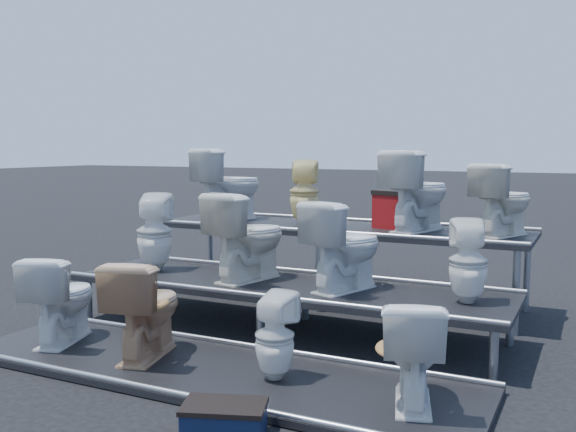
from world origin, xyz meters
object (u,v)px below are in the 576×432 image
at_px(toilet_1, 146,307).
at_px(toilet_7, 468,261).
at_px(red_crate, 402,212).
at_px(toilet_0, 62,298).
at_px(step_stool, 224,422).
at_px(toilet_2, 275,336).
at_px(toilet_4, 155,232).
at_px(toilet_5, 248,236).
at_px(toilet_3, 413,350).
at_px(toilet_8, 229,184).
at_px(toilet_10, 418,191).
at_px(toilet_11, 503,200).
at_px(toilet_9, 304,192).
at_px(toilet_6, 345,245).

bearing_deg(toilet_1, toilet_7, -163.72).
xyz_separation_m(toilet_1, red_crate, (1.31, 2.74, 0.58)).
relative_size(toilet_0, step_stool, 1.59).
xyz_separation_m(toilet_2, toilet_4, (-2.07, 1.30, 0.48)).
bearing_deg(toilet_4, step_stool, 111.25).
bearing_deg(toilet_7, toilet_2, 31.55).
xyz_separation_m(toilet_1, toilet_5, (0.21, 1.30, 0.43)).
bearing_deg(toilet_7, toilet_1, 11.91).
bearing_deg(red_crate, toilet_3, -54.45).
relative_size(toilet_0, toilet_4, 0.96).
bearing_deg(step_stool, toilet_7, 44.65).
distance_m(toilet_1, toilet_8, 2.84).
distance_m(toilet_0, toilet_10, 3.65).
bearing_deg(toilet_7, step_stool, 46.64).
bearing_deg(red_crate, toilet_10, -16.45).
height_order(toilet_3, step_stool, toilet_3).
bearing_deg(toilet_2, toilet_11, -112.83).
relative_size(toilet_5, toilet_7, 1.23).
relative_size(toilet_1, toilet_3, 1.12).
bearing_deg(toilet_0, toilet_3, 163.47).
bearing_deg(toilet_8, toilet_0, 108.36).
xyz_separation_m(toilet_7, toilet_11, (0.09, 1.30, 0.41)).
distance_m(toilet_1, toilet_11, 3.60).
xyz_separation_m(toilet_0, toilet_1, (0.91, 0.00, 0.02)).
xyz_separation_m(toilet_2, red_crate, (0.14, 2.74, 0.66)).
bearing_deg(toilet_1, toilet_9, -107.88).
xyz_separation_m(toilet_3, toilet_5, (-1.97, 1.30, 0.47)).
distance_m(toilet_5, red_crate, 1.82).
xyz_separation_m(toilet_3, toilet_4, (-3.09, 1.30, 0.44)).
bearing_deg(toilet_3, toilet_11, -110.48).
xyz_separation_m(toilet_0, red_crate, (2.21, 2.74, 0.60)).
xyz_separation_m(toilet_3, toilet_10, (-0.67, 2.60, 0.86)).
relative_size(toilet_10, toilet_11, 1.18).
height_order(toilet_2, red_crate, red_crate).
bearing_deg(step_stool, toilet_8, 101.05).
distance_m(red_crate, step_stool, 3.71).
height_order(toilet_2, toilet_9, toilet_9).
bearing_deg(toilet_4, toilet_8, -119.02).
relative_size(toilet_5, toilet_10, 1.01).
relative_size(toilet_8, red_crate, 1.70).
height_order(toilet_11, red_crate, toilet_11).
relative_size(toilet_2, toilet_6, 0.79).
bearing_deg(toilet_2, red_crate, -90.84).
xyz_separation_m(toilet_2, toilet_5, (-0.96, 1.30, 0.51)).
relative_size(toilet_4, toilet_8, 0.93).
xyz_separation_m(toilet_1, step_stool, (1.26, -0.84, -0.37)).
xyz_separation_m(toilet_4, red_crate, (2.22, 1.44, 0.18)).
relative_size(toilet_6, toilet_8, 0.94).
relative_size(toilet_0, toilet_11, 1.07).
xyz_separation_m(toilet_5, toilet_7, (2.08, 0.00, -0.08)).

